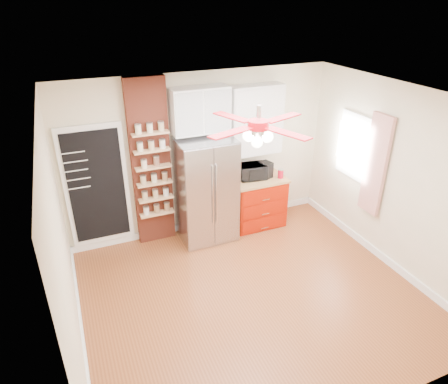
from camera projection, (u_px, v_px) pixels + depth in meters
name	position (u px, v px, depth m)	size (l,w,h in m)	color
floor	(251.00, 294.00, 5.54)	(4.50, 4.50, 0.00)	brown
ceiling	(259.00, 101.00, 4.33)	(4.50, 4.50, 0.00)	white
wall_back	(200.00, 155.00, 6.59)	(4.50, 0.02, 2.70)	beige
wall_front	(364.00, 318.00, 3.29)	(4.50, 0.02, 2.70)	beige
wall_left	(62.00, 249.00, 4.16)	(0.02, 4.00, 2.70)	beige
wall_right	(395.00, 180.00, 5.72)	(0.02, 4.00, 2.70)	beige
chalkboard	(97.00, 187.00, 6.08)	(0.95, 0.05, 1.95)	white
brick_pillar	(151.00, 164.00, 6.23)	(0.60, 0.16, 2.70)	brown
fridge	(206.00, 190.00, 6.48)	(0.90, 0.70, 1.75)	#B9B8BD
upper_glass_cabinet	(200.00, 110.00, 6.07)	(0.90, 0.35, 0.70)	white
red_cabinet	(257.00, 201.00, 7.04)	(0.94, 0.64, 0.90)	#9E1502
upper_shelf_unit	(255.00, 120.00, 6.55)	(0.90, 0.30, 1.15)	white
window	(355.00, 147.00, 6.36)	(0.04, 0.75, 1.05)	white
curtain	(376.00, 165.00, 5.94)	(0.06, 0.40, 1.55)	#AE2617
ceiling_fan	(258.00, 125.00, 4.46)	(1.40, 1.40, 0.44)	silver
toaster_oven	(252.00, 171.00, 6.78)	(0.46, 0.31, 0.26)	black
coffee_maker	(266.00, 170.00, 6.83)	(0.16, 0.21, 0.28)	black
canister_left	(281.00, 174.00, 6.82)	(0.09, 0.09, 0.15)	red
canister_right	(271.00, 170.00, 6.96)	(0.10, 0.10, 0.15)	#A40914
pantry_jar_oats	(144.00, 164.00, 6.01)	(0.09, 0.09, 0.13)	beige
pantry_jar_beans	(156.00, 161.00, 6.11)	(0.10, 0.10, 0.14)	brown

